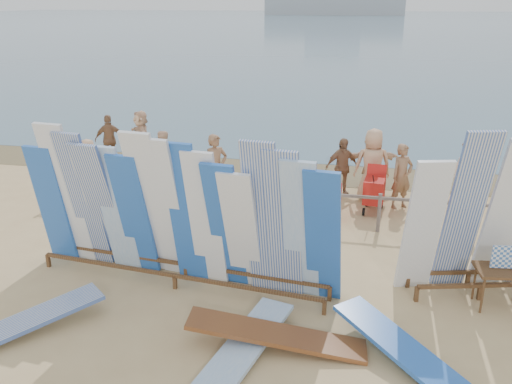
% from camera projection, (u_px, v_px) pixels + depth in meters
% --- Properties ---
extents(ground, '(160.00, 160.00, 0.00)m').
position_uv_depth(ground, '(266.00, 287.00, 9.85)').
color(ground, tan).
rests_on(ground, ground).
extents(ocean, '(320.00, 240.00, 0.02)m').
position_uv_depth(ocean, '(369.00, 21.00, 127.81)').
color(ocean, '#44637A').
rests_on(ocean, ground).
extents(wet_sand_strip, '(40.00, 2.60, 0.01)m').
position_uv_depth(wet_sand_strip, '(310.00, 171.00, 16.49)').
color(wet_sand_strip, brown).
rests_on(wet_sand_strip, ground).
extents(fence, '(12.08, 0.08, 0.90)m').
position_uv_depth(fence, '(291.00, 199.00, 12.41)').
color(fence, '#736257').
rests_on(fence, ground).
extents(main_surfboard_rack, '(5.90, 1.38, 2.91)m').
position_uv_depth(main_surfboard_rack, '(177.00, 217.00, 9.57)').
color(main_surfboard_rack, brown).
rests_on(main_surfboard_rack, ground).
extents(side_surfboard_rack, '(2.80, 1.42, 3.05)m').
position_uv_depth(side_surfboard_rack, '(485.00, 221.00, 9.22)').
color(side_surfboard_rack, brown).
rests_on(side_surfboard_rack, ground).
extents(vendor_table, '(0.93, 0.71, 1.14)m').
position_uv_depth(vendor_table, '(500.00, 287.00, 9.11)').
color(vendor_table, brown).
rests_on(vendor_table, ground).
extents(flat_board_e, '(2.18, 2.41, 0.36)m').
position_uv_depth(flat_board_e, '(18.00, 336.00, 8.43)').
color(flat_board_e, silver).
rests_on(flat_board_e, ground).
extents(flat_board_b, '(1.21, 2.75, 0.24)m').
position_uv_depth(flat_board_b, '(240.00, 359.00, 7.89)').
color(flat_board_b, '#89B0DB').
rests_on(flat_board_b, ground).
extents(flat_board_c, '(2.72, 0.77, 0.44)m').
position_uv_depth(flat_board_c, '(276.00, 347.00, 8.15)').
color(flat_board_c, brown).
rests_on(flat_board_c, ground).
extents(flat_board_d, '(2.31, 2.28, 0.43)m').
position_uv_depth(flat_board_d, '(409.00, 368.00, 7.69)').
color(flat_board_d, blue).
rests_on(flat_board_d, ground).
extents(beach_chair_left, '(0.57, 0.59, 0.85)m').
position_uv_depth(beach_chair_left, '(329.00, 210.00, 12.79)').
color(beach_chair_left, red).
rests_on(beach_chair_left, ground).
extents(beach_chair_right, '(0.68, 0.69, 0.78)m').
position_uv_depth(beach_chair_right, '(317.00, 206.00, 13.08)').
color(beach_chair_right, red).
rests_on(beach_chair_right, ground).
extents(stroller, '(0.64, 0.87, 1.12)m').
position_uv_depth(stroller, '(374.00, 194.00, 13.21)').
color(stroller, red).
rests_on(stroller, ground).
extents(beachgoer_1, '(0.70, 0.69, 1.75)m').
position_uv_depth(beachgoer_1, '(216.00, 168.00, 13.86)').
color(beachgoer_1, '#8C6042').
rests_on(beachgoer_1, ground).
extents(beachgoer_8, '(0.87, 0.84, 1.69)m').
position_uv_depth(beachgoer_8, '(467.00, 175.00, 13.40)').
color(beachgoer_8, beige).
rests_on(beachgoer_8, ground).
extents(beachgoer_6, '(0.97, 0.55, 1.89)m').
position_uv_depth(beachgoer_6, '(372.00, 165.00, 13.82)').
color(beachgoer_6, tan).
rests_on(beachgoer_6, ground).
extents(beachgoer_11, '(1.19, 1.52, 1.61)m').
position_uv_depth(beachgoer_11, '(141.00, 135.00, 17.46)').
color(beachgoer_11, beige).
rests_on(beachgoer_11, ground).
extents(beachgoer_0, '(0.81, 0.51, 1.53)m').
position_uv_depth(beachgoer_0, '(89.00, 167.00, 14.28)').
color(beachgoer_0, tan).
rests_on(beachgoer_0, ground).
extents(beachgoer_4, '(0.99, 0.78, 1.56)m').
position_uv_depth(beachgoer_4, '(342.00, 167.00, 14.22)').
color(beachgoer_4, '#8C6042').
rests_on(beachgoer_4, ground).
extents(beachgoer_7, '(0.68, 0.61, 1.64)m').
position_uv_depth(beachgoer_7, '(402.00, 176.00, 13.36)').
color(beachgoer_7, '#8C6042').
rests_on(beachgoer_7, ground).
extents(beachgoer_5, '(1.61, 0.89, 1.66)m').
position_uv_depth(beachgoer_5, '(372.00, 160.00, 14.66)').
color(beachgoer_5, beige).
rests_on(beachgoer_5, ground).
extents(beachgoer_10, '(0.63, 1.10, 1.76)m').
position_uv_depth(beachgoer_10, '(512.00, 171.00, 13.55)').
color(beachgoer_10, '#8C6042').
rests_on(beachgoer_10, ground).
extents(beachgoer_extra_1, '(1.00, 0.72, 1.57)m').
position_uv_depth(beachgoer_extra_1, '(110.00, 140.00, 17.00)').
color(beachgoer_extra_1, '#8C6042').
rests_on(beachgoer_extra_1, ground).
extents(beachgoer_2, '(0.84, 0.69, 1.57)m').
position_uv_depth(beachgoer_2, '(163.00, 159.00, 14.96)').
color(beachgoer_2, beige).
rests_on(beachgoer_2, ground).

